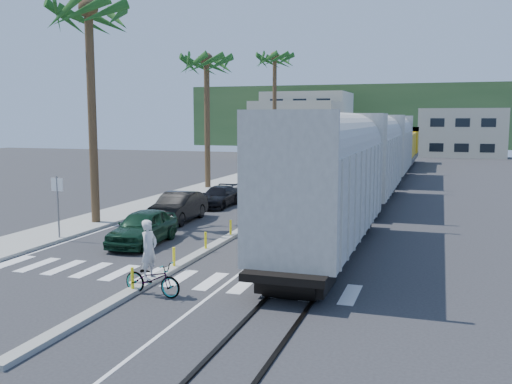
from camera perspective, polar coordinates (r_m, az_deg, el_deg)
ground at (r=22.47m, az=-7.06°, el=-7.09°), size 140.00×140.00×0.00m
sidewalk at (r=48.41m, az=-3.68°, el=0.82°), size 3.00×90.00×0.15m
rails at (r=48.21m, az=12.78°, el=0.57°), size 1.56×100.00×0.06m
median at (r=41.09m, az=4.78°, el=-0.34°), size 0.45×60.00×0.85m
crosswalk at (r=20.74m, az=-9.41°, el=-8.35°), size 14.00×2.20×0.01m
lane_markings at (r=46.47m, az=3.62°, el=0.46°), size 9.42×90.00×0.01m
freight_train at (r=43.50m, az=12.34°, el=3.67°), size 3.00×60.94×5.85m
palm_trees at (r=46.11m, az=-4.40°, el=13.85°), size 3.50×37.20×13.75m
street_sign at (r=27.54m, az=-19.22°, el=-0.59°), size 0.60×0.08×3.00m
buildings at (r=92.69m, az=8.29°, el=6.55°), size 38.00×27.00×10.00m
hillside at (r=120.05m, az=13.67°, el=7.37°), size 80.00×20.00×12.00m
car_lead at (r=25.89m, az=-11.23°, el=-3.48°), size 2.40×4.81×1.56m
car_second at (r=31.24m, az=-7.80°, el=-1.52°), size 2.03×4.97×1.60m
car_third at (r=36.30m, az=-3.76°, el=-0.48°), size 1.84×4.44×1.28m
car_rear at (r=42.47m, az=1.09°, el=0.61°), size 2.37×4.39×1.17m
cyclist at (r=18.53m, az=-10.39°, el=-7.82°), size 1.26×2.24×2.43m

